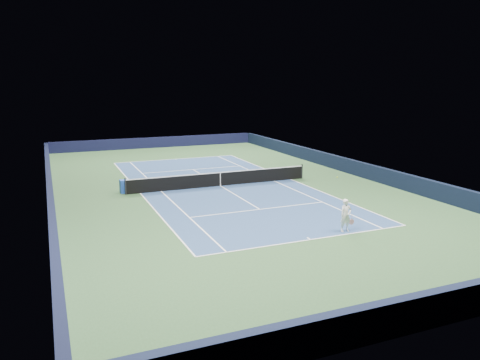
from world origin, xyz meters
name	(u,v)px	position (x,y,z in m)	size (l,w,h in m)	color
ground	(220,186)	(0.00, 0.00, 0.00)	(40.00, 40.00, 0.00)	#2B4C29
wall_far	(156,142)	(0.00, 19.82, 0.55)	(22.00, 0.35, 1.10)	black
wall_near	(449,304)	(0.00, -19.82, 0.55)	(22.00, 0.35, 1.10)	#101832
wall_right	(352,167)	(10.82, 0.00, 0.55)	(0.35, 40.00, 1.10)	black
wall_left	(50,193)	(-10.82, 0.00, 0.55)	(0.35, 40.00, 1.10)	black
court_surface	(220,186)	(0.00, 0.00, 0.00)	(10.97, 23.77, 0.01)	navy
baseline_far	(175,159)	(0.00, 11.88, 0.01)	(10.97, 0.08, 0.00)	white
baseline_near	(311,240)	(0.00, -11.88, 0.01)	(10.97, 0.08, 0.00)	white
sideline_doubles_right	(291,179)	(5.49, 0.00, 0.01)	(0.08, 23.77, 0.00)	white
sideline_doubles_left	(140,193)	(-5.49, 0.00, 0.01)	(0.08, 23.77, 0.00)	white
sideline_singles_right	(274,181)	(4.12, 0.00, 0.01)	(0.08, 23.77, 0.00)	white
sideline_singles_left	(161,191)	(-4.12, 0.00, 0.01)	(0.08, 23.77, 0.00)	white
service_line_far	(193,169)	(0.00, 6.40, 0.01)	(8.23, 0.08, 0.00)	white
service_line_near	(260,209)	(0.00, -6.40, 0.01)	(8.23, 0.08, 0.00)	white
center_service_line	(220,186)	(0.00, 0.00, 0.01)	(0.08, 12.80, 0.00)	white
center_mark_far	(176,159)	(0.00, 11.73, 0.01)	(0.08, 0.30, 0.00)	white
center_mark_near	(309,239)	(0.00, -11.73, 0.01)	(0.08, 0.30, 0.00)	white
tennis_net	(220,179)	(0.00, 0.00, 0.50)	(12.90, 0.10, 1.07)	black
sponsor_cube	(124,186)	(-6.40, 0.50, 0.43)	(0.61, 0.51, 0.86)	blue
tennis_player	(346,215)	(2.15, -11.49, 0.80)	(0.76, 1.23, 2.50)	white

